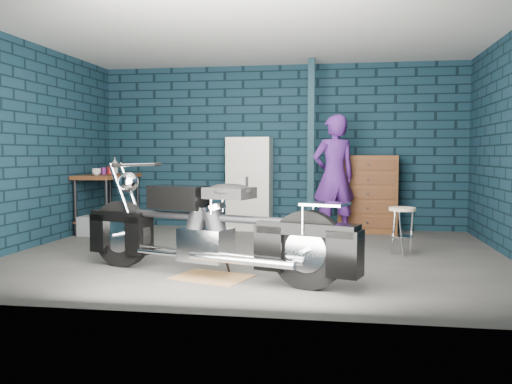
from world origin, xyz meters
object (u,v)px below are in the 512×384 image
locker (250,184)px  shop_stool (402,232)px  tool_chest (367,194)px  motorcycle (211,221)px  workbench (109,203)px  person (334,176)px  storage_bin (96,226)px

locker → shop_stool: locker is taller
tool_chest → shop_stool: (0.34, -1.97, -0.31)m
locker → tool_chest: 1.89m
motorcycle → shop_stool: motorcycle is taller
workbench → motorcycle: size_ratio=0.54×
tool_chest → workbench: bearing=-172.8°
workbench → locker: (2.22, 0.52, 0.30)m
person → tool_chest: 0.82m
workbench → motorcycle: bearing=-50.6°
shop_stool → person: bearing=121.4°
motorcycle → storage_bin: size_ratio=5.51×
motorcycle → tool_chest: bearing=82.7°
workbench → person: person is taller
person → tool_chest: bearing=-155.5°
motorcycle → storage_bin: motorcycle is taller
person → shop_stool: (0.85, -1.40, -0.61)m
storage_bin → tool_chest: tool_chest is taller
person → storage_bin: size_ratio=3.86×
storage_bin → locker: (2.20, 1.02, 0.61)m
person → tool_chest: (0.51, 0.57, -0.30)m
storage_bin → tool_chest: bearing=14.0°
motorcycle → person: size_ratio=1.43×
workbench → tool_chest: size_ratio=1.15×
person → locker: (-1.37, 0.57, -0.16)m
workbench → storage_bin: (0.02, -0.50, -0.31)m
tool_chest → person: bearing=-131.8°
workbench → person: 3.62m
workbench → locker: 2.30m
tool_chest → motorcycle: bearing=-115.5°
person → storage_bin: person is taller
workbench → tool_chest: (4.10, 0.52, 0.15)m
person → tool_chest: size_ratio=1.50×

